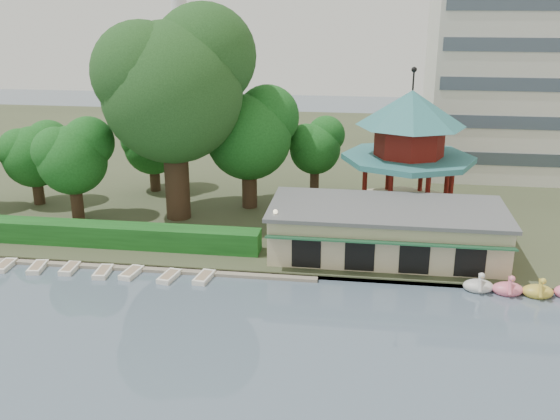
% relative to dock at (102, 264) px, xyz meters
% --- Properties ---
extents(ground_plane, '(220.00, 220.00, 0.00)m').
position_rel_dock_xyz_m(ground_plane, '(12.00, -17.20, -0.12)').
color(ground_plane, slate).
rests_on(ground_plane, ground).
extents(shore, '(220.00, 70.00, 0.40)m').
position_rel_dock_xyz_m(shore, '(12.00, 34.80, 0.08)').
color(shore, '#424930').
rests_on(shore, ground).
extents(embankment, '(220.00, 0.60, 0.30)m').
position_rel_dock_xyz_m(embankment, '(12.00, 0.10, 0.03)').
color(embankment, gray).
rests_on(embankment, ground).
extents(dock, '(34.00, 1.60, 0.24)m').
position_rel_dock_xyz_m(dock, '(0.00, 0.00, 0.00)').
color(dock, gray).
rests_on(dock, ground).
extents(boathouse, '(18.60, 9.39, 3.90)m').
position_rel_dock_xyz_m(boathouse, '(22.00, 4.77, 2.25)').
color(boathouse, '#C5B794').
rests_on(boathouse, shore).
extents(pavilion, '(12.40, 12.40, 13.50)m').
position_rel_dock_xyz_m(pavilion, '(24.00, 14.80, 7.36)').
color(pavilion, '#C5B794').
rests_on(pavilion, shore).
extents(hedge, '(30.00, 2.00, 1.80)m').
position_rel_dock_xyz_m(hedge, '(-3.00, 3.30, 1.18)').
color(hedge, '#1B5B1D').
rests_on(hedge, shore).
extents(lamp_post, '(0.36, 0.36, 4.28)m').
position_rel_dock_xyz_m(lamp_post, '(13.50, 1.80, 3.22)').
color(lamp_post, black).
rests_on(lamp_post, shore).
extents(big_tree, '(13.73, 12.79, 19.30)m').
position_rel_dock_xyz_m(big_tree, '(3.17, 11.00, 12.87)').
color(big_tree, '#3A281C').
rests_on(big_tree, shore).
extents(small_trees, '(38.74, 16.26, 11.80)m').
position_rel_dock_xyz_m(small_trees, '(-0.09, 14.08, 6.49)').
color(small_trees, '#3A281C').
rests_on(small_trees, shore).
extents(moored_rowboats, '(25.06, 2.78, 0.36)m').
position_rel_dock_xyz_m(moored_rowboats, '(-3.32, -1.42, 0.06)').
color(moored_rowboats, white).
rests_on(moored_rowboats, ground).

